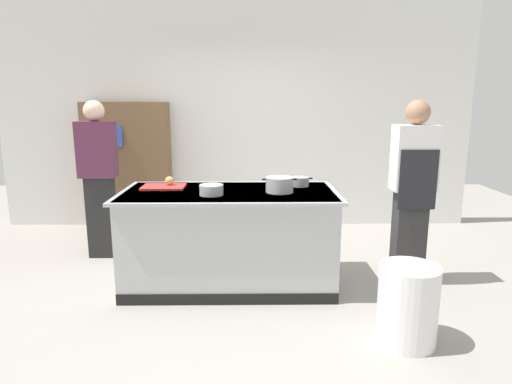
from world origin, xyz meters
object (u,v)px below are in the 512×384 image
at_px(person_chef, 412,189).
at_px(trash_bin, 408,305).
at_px(stock_pot, 280,185).
at_px(sauce_pan, 300,182).
at_px(mixing_bowl, 211,190).
at_px(onion, 169,181).
at_px(person_guest, 99,176).
at_px(bookshelf, 128,167).

bearing_deg(person_chef, trash_bin, 147.91).
relative_size(stock_pot, trash_bin, 0.55).
relative_size(sauce_pan, mixing_bowl, 1.14).
height_order(onion, person_guest, person_guest).
distance_m(stock_pot, bookshelf, 2.64).
distance_m(onion, bookshelf, 1.80).
distance_m(onion, stock_pot, 1.07).
distance_m(mixing_bowl, bookshelf, 2.34).
height_order(onion, mixing_bowl, onion).
relative_size(person_chef, bookshelf, 1.01).
bearing_deg(trash_bin, bookshelf, 133.85).
distance_m(stock_pot, person_guest, 2.10).
xyz_separation_m(stock_pot, person_guest, (-1.92, 0.84, -0.06)).
height_order(mixing_bowl, person_chef, person_chef).
bearing_deg(trash_bin, sauce_pan, 116.41).
xyz_separation_m(stock_pot, bookshelf, (-1.88, 1.85, -0.12)).
relative_size(mixing_bowl, person_chef, 0.12).
height_order(onion, person_chef, person_chef).
bearing_deg(person_chef, stock_pot, 80.52).
height_order(person_chef, bookshelf, person_chef).
bearing_deg(trash_bin, person_guest, 146.46).
bearing_deg(person_chef, sauce_pan, 65.52).
height_order(sauce_pan, mixing_bowl, same).
relative_size(sauce_pan, trash_bin, 0.41).
bearing_deg(trash_bin, stock_pot, 130.47).
height_order(sauce_pan, bookshelf, bookshelf).
bearing_deg(stock_pot, mixing_bowl, -169.33).
height_order(stock_pot, person_chef, person_chef).
height_order(onion, sauce_pan, onion).
xyz_separation_m(onion, bookshelf, (-0.84, 1.59, -0.11)).
bearing_deg(onion, sauce_pan, 1.25).
bearing_deg(mixing_bowl, person_chef, 5.58).
bearing_deg(sauce_pan, person_chef, -11.96).
bearing_deg(sauce_pan, stock_pot, -127.75).
distance_m(mixing_bowl, trash_bin, 1.83).
bearing_deg(sauce_pan, trash_bin, -63.59).
bearing_deg(person_chef, mixing_bowl, 83.06).
bearing_deg(person_guest, bookshelf, 170.64).
xyz_separation_m(stock_pot, mixing_bowl, (-0.61, -0.11, -0.02)).
relative_size(trash_bin, person_guest, 0.34).
distance_m(sauce_pan, bookshelf, 2.62).
height_order(trash_bin, person_chef, person_chef).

